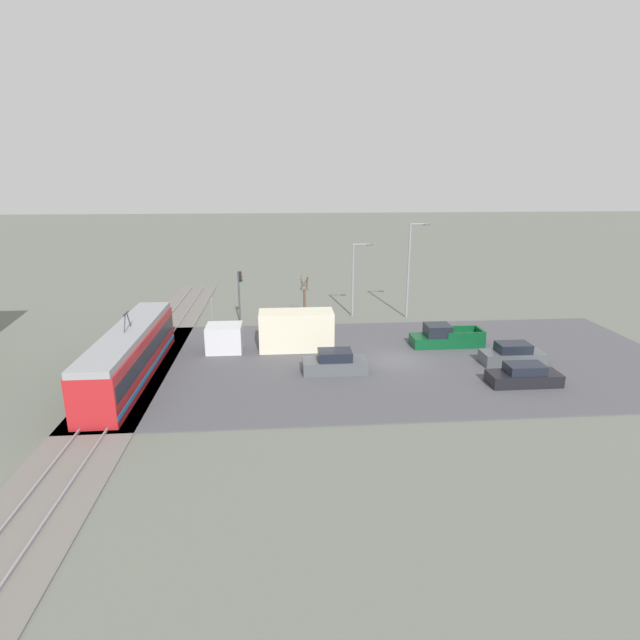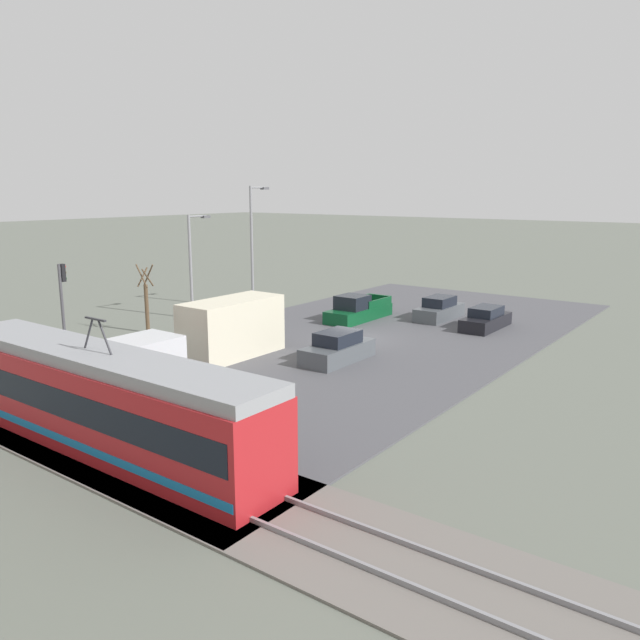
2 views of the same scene
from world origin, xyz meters
TOP-DOWN VIEW (x-y plane):
  - ground_plane at (0.00, 0.00)m, footprint 320.00×320.00m
  - road_surface at (0.00, 0.00)m, footprint 19.42×41.27m
  - rail_bed at (0.00, 18.49)m, footprint 54.34×4.40m
  - light_rail_tram at (-1.79, 18.49)m, footprint 15.04×2.62m
  - box_truck at (3.09, 8.57)m, footprint 2.46×9.79m
  - pickup_truck at (2.92, -4.70)m, footprint 1.99×5.68m
  - sedan_car_0 at (-5.14, -7.28)m, footprint 1.75×4.62m
  - sedan_car_1 at (-2.02, 4.75)m, footprint 1.87×4.41m
  - sedan_car_2 at (-1.43, -8.23)m, footprint 1.77×4.45m
  - traffic_light_pole at (10.81, 12.09)m, footprint 0.28×0.47m
  - street_tree at (11.49, 6.14)m, footprint 1.02×0.85m
  - street_lamp_near_crossing at (11.69, -3.93)m, footprint 0.36×1.95m
  - street_lamp_mid_block at (12.64, 1.19)m, footprint 0.36×1.95m
  - no_parking_sign at (12.26, 14.93)m, footprint 0.32×0.08m

SIDE VIEW (x-z plane):
  - ground_plane at x=0.00m, z-range 0.00..0.00m
  - road_surface at x=0.00m, z-range 0.00..0.08m
  - rail_bed at x=0.00m, z-range -0.06..0.16m
  - sedan_car_0 at x=-5.14m, z-range -0.04..1.36m
  - sedan_car_2 at x=-1.43m, z-range -0.06..1.50m
  - sedan_car_1 at x=-2.02m, z-range -0.06..1.52m
  - pickup_truck at x=2.92m, z-range -0.14..1.63m
  - no_parking_sign at x=12.26m, z-range 0.24..2.31m
  - box_truck at x=3.09m, z-range -0.04..3.01m
  - light_rail_tram at x=-1.79m, z-range -0.54..3.95m
  - street_tree at x=11.49m, z-range -0.19..4.10m
  - traffic_light_pole at x=10.81m, z-range 0.75..5.65m
  - street_lamp_mid_block at x=12.64m, z-range 0.61..7.72m
  - street_lamp_near_crossing at x=11.69m, z-range 0.64..9.69m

